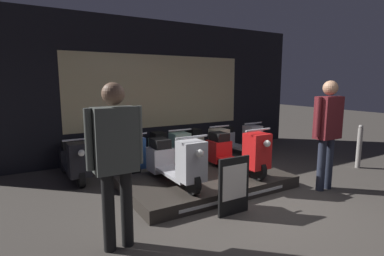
# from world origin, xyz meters

# --- Properties ---
(ground_plane) EXTENTS (30.00, 30.00, 0.00)m
(ground_plane) POSITION_xyz_m (0.00, 0.00, 0.00)
(ground_plane) COLOR #423D38
(shop_wall_back) EXTENTS (8.10, 0.09, 3.20)m
(shop_wall_back) POSITION_xyz_m (0.00, 3.65, 1.60)
(shop_wall_back) COLOR black
(shop_wall_back) RESTS_ON ground_plane
(display_platform) EXTENTS (2.74, 1.57, 0.19)m
(display_platform) POSITION_xyz_m (-0.33, 1.08, 0.10)
(display_platform) COLOR #2D2823
(display_platform) RESTS_ON ground_plane
(scooter_display_left) EXTENTS (0.50, 1.53, 0.84)m
(scooter_display_left) POSITION_xyz_m (-0.95, 1.09, 0.54)
(scooter_display_left) COLOR black
(scooter_display_left) RESTS_ON display_platform
(scooter_display_right) EXTENTS (0.50, 1.53, 0.84)m
(scooter_display_right) POSITION_xyz_m (0.29, 1.09, 0.54)
(scooter_display_right) COLOR black
(scooter_display_right) RESTS_ON display_platform
(scooter_backrow_0) EXTENTS (0.50, 1.53, 0.84)m
(scooter_backrow_0) POSITION_xyz_m (-2.16, 2.75, 0.35)
(scooter_backrow_0) COLOR black
(scooter_backrow_0) RESTS_ON ground_plane
(scooter_backrow_1) EXTENTS (0.50, 1.53, 0.84)m
(scooter_backrow_1) POSITION_xyz_m (-1.20, 2.75, 0.35)
(scooter_backrow_1) COLOR black
(scooter_backrow_1) RESTS_ON ground_plane
(scooter_backrow_2) EXTENTS (0.50, 1.53, 0.84)m
(scooter_backrow_2) POSITION_xyz_m (-0.24, 2.75, 0.35)
(scooter_backrow_2) COLOR black
(scooter_backrow_2) RESTS_ON ground_plane
(scooter_backrow_3) EXTENTS (0.50, 1.53, 0.84)m
(scooter_backrow_3) POSITION_xyz_m (0.73, 2.75, 0.35)
(scooter_backrow_3) COLOR black
(scooter_backrow_3) RESTS_ON ground_plane
(scooter_backrow_4) EXTENTS (0.50, 1.53, 0.84)m
(scooter_backrow_4) POSITION_xyz_m (1.69, 2.75, 0.35)
(scooter_backrow_4) COLOR black
(scooter_backrow_4) RESTS_ON ground_plane
(person_left_browsing) EXTENTS (0.60, 0.24, 1.78)m
(person_left_browsing) POSITION_xyz_m (-2.17, 0.03, 1.06)
(person_left_browsing) COLOR black
(person_left_browsing) RESTS_ON ground_plane
(person_right_browsing) EXTENTS (0.59, 0.24, 1.80)m
(person_right_browsing) POSITION_xyz_m (1.31, 0.03, 1.07)
(person_right_browsing) COLOR #232838
(person_right_browsing) RESTS_ON ground_plane
(price_sign_board) EXTENTS (0.49, 0.04, 0.79)m
(price_sign_board) POSITION_xyz_m (-0.58, 0.05, 0.40)
(price_sign_board) COLOR black
(price_sign_board) RESTS_ON ground_plane
(street_bollard) EXTENTS (0.10, 0.10, 0.91)m
(street_bollard) POSITION_xyz_m (3.04, 0.47, 0.45)
(street_bollard) COLOR gray
(street_bollard) RESTS_ON ground_plane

